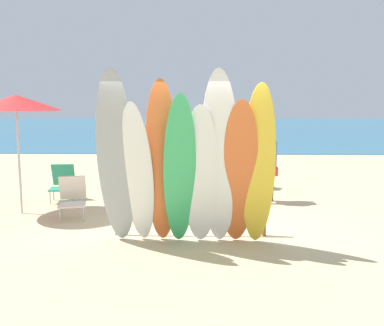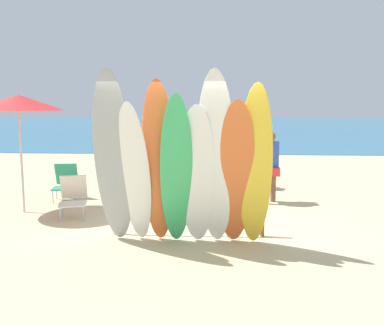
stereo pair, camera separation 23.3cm
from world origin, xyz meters
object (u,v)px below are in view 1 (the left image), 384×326
surfboard_rack (190,205)px  surfboard_orange_2 (162,164)px  beachgoer_by_water (163,149)px  beach_chair_red (62,182)px  beachgoer_near_rack (239,151)px  beachgoer_photographing (204,138)px  beachgoer_midbeach (268,162)px  beach_umbrella (16,103)px  distant_boat (161,136)px  surfboard_orange_6 (239,175)px  beach_chair_blue (72,196)px  surfboard_grey_0 (117,161)px  surfboard_white_5 (219,161)px  surfboard_green_3 (180,172)px  surfboard_white_1 (138,175)px  surfboard_white_4 (201,177)px  surfboard_yellow_7 (258,167)px

surfboard_rack → surfboard_orange_2: size_ratio=0.98×
beachgoer_by_water → beach_chair_red: beachgoer_by_water is taller
surfboard_orange_2 → beachgoer_near_rack: 5.00m
beachgoer_near_rack → beachgoer_photographing: bearing=-1.7°
beachgoer_midbeach → beach_umbrella: 5.34m
beachgoer_by_water → beachgoer_midbeach: beachgoer_by_water is taller
beachgoer_midbeach → distant_boat: beachgoer_midbeach is taller
surfboard_orange_6 → beach_chair_blue: 3.54m
surfboard_grey_0 → beach_chair_red: bearing=117.3°
beachgoer_near_rack → distant_boat: size_ratio=0.43×
surfboard_grey_0 → beachgoer_by_water: surfboard_grey_0 is taller
surfboard_white_5 → distant_boat: (-2.85, 19.58, -1.21)m
beachgoer_by_water → surfboard_orange_2: bearing=7.5°
beachgoer_near_rack → beach_chair_red: 4.45m
surfboard_rack → surfboard_orange_2: 1.03m
surfboard_green_3 → beachgoer_by_water: size_ratio=1.46×
surfboard_white_1 → beachgoer_near_rack: bearing=72.7°
surfboard_orange_2 → surfboard_orange_6: surfboard_orange_2 is taller
surfboard_white_1 → surfboard_orange_2: 0.40m
surfboard_white_4 → beach_chair_red: bearing=134.7°
surfboard_grey_0 → distant_boat: surfboard_grey_0 is taller
beachgoer_photographing → beach_umbrella: beach_umbrella is taller
surfboard_orange_6 → beachgoer_photographing: (-0.51, 8.38, -0.15)m
surfboard_orange_2 → surfboard_white_1: bearing=-179.7°
surfboard_rack → surfboard_white_1: 1.14m
beach_umbrella → surfboard_green_3: bearing=-31.4°
surfboard_white_5 → distant_boat: size_ratio=0.71×
surfboard_green_3 → beach_chair_blue: size_ratio=3.06×
beachgoer_by_water → beachgoer_midbeach: bearing=56.8°
beach_umbrella → distant_boat: (1.03, 17.59, -2.06)m
surfboard_yellow_7 → beach_chair_blue: bearing=156.1°
surfboard_white_5 → distant_boat: 19.82m
surfboard_white_4 → beach_chair_blue: bearing=145.8°
surfboard_white_1 → beach_chair_red: surfboard_white_1 is taller
surfboard_rack → beachgoer_photographing: 7.81m
surfboard_grey_0 → beach_chair_red: (-1.89, 3.19, -0.92)m
beachgoer_by_water → surfboard_white_4: bearing=14.3°
surfboard_yellow_7 → beachgoer_by_water: (-1.88, 4.85, -0.27)m
beachgoer_near_rack → beach_chair_red: beachgoer_near_rack is taller
surfboard_rack → beachgoer_photographing: size_ratio=1.51×
beach_chair_blue → beach_chair_red: bearing=101.2°
surfboard_white_5 → beachgoer_by_water: 5.07m
surfboard_orange_2 → beach_chair_blue: 2.63m
surfboard_grey_0 → surfboard_orange_6: surfboard_grey_0 is taller
surfboard_orange_2 → beach_chair_red: size_ratio=3.20×
surfboard_orange_2 → surfboard_orange_6: bearing=-5.2°
surfboard_grey_0 → beach_chair_blue: (-1.22, 1.72, -0.92)m
beachgoer_photographing → beach_chair_red: 6.18m
surfboard_orange_6 → beachgoer_by_water: surfboard_orange_6 is taller
surfboard_orange_2 → surfboard_green_3: size_ratio=1.07×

